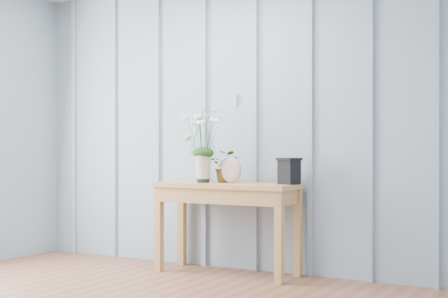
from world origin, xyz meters
The scene contains 6 objects.
room_shell centered at (0.00, 0.92, 1.99)m, with size 4.00×4.50×2.50m.
sideboard centered at (0.11, 1.99, 0.64)m, with size 1.20×0.45×0.75m.
daisy_vase centered at (-0.08, 1.93, 1.15)m, with size 0.45×0.34×0.64m.
spider_plant centered at (0.06, 2.07, 0.88)m, with size 0.24×0.21×0.27m, color #133511.
felt_disc_vessel centered at (0.16, 1.98, 0.86)m, with size 0.21×0.06×0.21m, color #7F4A65.
carved_box centered at (0.64, 2.06, 0.86)m, with size 0.21×0.19×0.21m.
Camera 1 is at (2.85, -2.94, 1.06)m, focal length 55.00 mm.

